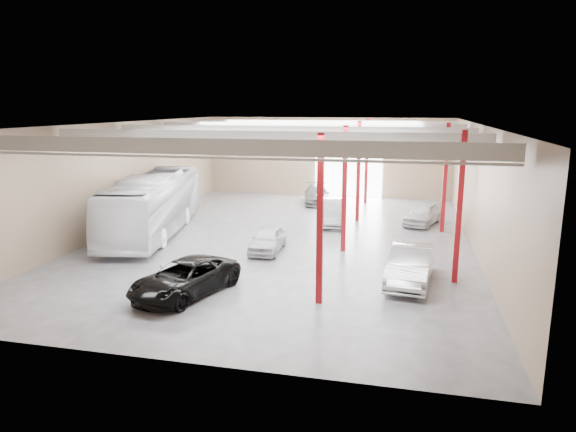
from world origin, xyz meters
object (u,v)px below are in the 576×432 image
at_px(car_row_b, 330,212).
at_px(car_row_a, 268,239).
at_px(coach_bus, 154,204).
at_px(black_sedan, 185,278).
at_px(car_row_c, 317,194).
at_px(car_right_near, 410,265).
at_px(car_right_far, 423,214).

bearing_deg(car_row_b, car_row_a, -117.72).
distance_m(coach_bus, car_row_a, 8.60).
relative_size(black_sedan, car_row_b, 1.05).
height_order(black_sedan, car_row_c, black_sedan).
height_order(black_sedan, car_right_near, car_right_near).
bearing_deg(car_row_a, car_right_near, -26.87).
bearing_deg(car_right_near, car_row_a, 160.89).
xyz_separation_m(car_row_a, car_right_near, (7.81, -3.61, 0.18)).
xyz_separation_m(car_row_b, car_right_near, (5.42, -11.11, 0.01)).
bearing_deg(coach_bus, car_row_a, -27.91).
relative_size(black_sedan, car_row_a, 1.35).
bearing_deg(coach_bus, black_sedan, -67.97).
bearing_deg(car_right_far, car_row_b, -149.75).
xyz_separation_m(black_sedan, car_row_c, (1.83, 22.39, -0.01)).
height_order(car_row_b, car_right_near, car_right_near).
bearing_deg(car_row_a, car_row_c, 87.29).
relative_size(car_row_b, car_right_far, 1.17).
height_order(car_row_b, car_row_c, car_row_b).
xyz_separation_m(car_row_b, car_right_far, (6.24, 1.38, -0.10)).
relative_size(car_row_b, car_row_c, 1.02).
xyz_separation_m(car_row_a, car_row_b, (2.39, 7.50, 0.17)).
bearing_deg(coach_bus, car_row_b, 14.23).
xyz_separation_m(car_row_a, car_row_c, (0.17, 15.00, 0.05)).
distance_m(black_sedan, car_right_far, 19.26).
relative_size(black_sedan, car_row_c, 1.07).
distance_m(car_row_b, car_right_near, 12.36).
distance_m(coach_bus, car_row_b, 11.77).
relative_size(car_row_c, car_right_far, 1.15).
bearing_deg(black_sedan, car_row_c, 102.14).
bearing_deg(car_right_near, car_row_c, 118.01).
bearing_deg(car_row_c, car_row_a, -101.37).
bearing_deg(car_right_far, car_right_near, -76.02).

